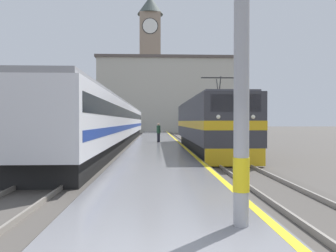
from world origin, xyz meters
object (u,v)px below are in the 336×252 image
object	(u,v)px
passenger_train	(116,123)
clock_tower	(150,60)
person_on_platform	(159,132)
locomotive_train	(207,125)

from	to	relation	value
passenger_train	clock_tower	size ratio (longest dim) A/B	1.44
passenger_train	clock_tower	xyz separation A→B (m)	(2.62, 41.36, 13.69)
person_on_platform	clock_tower	xyz separation A→B (m)	(-1.31, 43.35, 14.51)
locomotive_train	person_on_platform	xyz separation A→B (m)	(-3.34, 6.02, -0.71)
locomotive_train	clock_tower	distance (m)	51.47
person_on_platform	clock_tower	bearing A→B (deg)	91.73
passenger_train	person_on_platform	distance (m)	4.48
locomotive_train	clock_tower	bearing A→B (deg)	95.38
clock_tower	locomotive_train	bearing A→B (deg)	-84.62
clock_tower	person_on_platform	bearing A→B (deg)	-88.27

